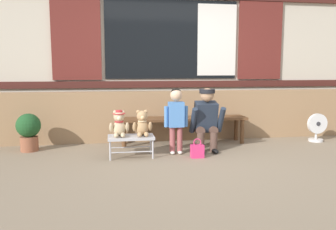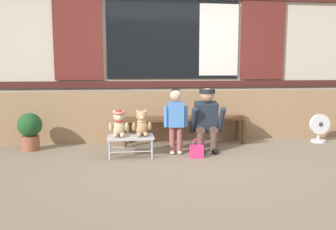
% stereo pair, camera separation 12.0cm
% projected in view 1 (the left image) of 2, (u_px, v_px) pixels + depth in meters
% --- Properties ---
extents(ground_plane, '(60.00, 60.00, 0.00)m').
position_uv_depth(ground_plane, '(195.00, 160.00, 4.70)').
color(ground_plane, '#84725B').
extents(brick_low_wall, '(7.28, 0.25, 0.85)m').
position_uv_depth(brick_low_wall, '(176.00, 115.00, 6.03)').
color(brick_low_wall, '#997551').
rests_on(brick_low_wall, ground).
extents(shop_facade, '(7.43, 0.26, 3.53)m').
position_uv_depth(shop_facade, '(171.00, 39.00, 6.36)').
color(shop_facade, beige).
rests_on(shop_facade, ground).
extents(wooden_bench_long, '(2.10, 0.40, 0.44)m').
position_uv_depth(wooden_bench_long, '(183.00, 121.00, 5.69)').
color(wooden_bench_long, brown).
rests_on(wooden_bench_long, ground).
extents(small_display_bench, '(0.64, 0.36, 0.30)m').
position_uv_depth(small_display_bench, '(131.00, 138.00, 4.85)').
color(small_display_bench, '#BCBCC1').
rests_on(small_display_bench, ground).
extents(teddy_bear_with_hat, '(0.28, 0.27, 0.36)m').
position_uv_depth(teddy_bear_with_hat, '(119.00, 124.00, 4.80)').
color(teddy_bear_with_hat, '#CCB289').
rests_on(teddy_bear_with_hat, small_display_bench).
extents(teddy_bear_plain, '(0.28, 0.26, 0.36)m').
position_uv_depth(teddy_bear_plain, '(142.00, 124.00, 4.85)').
color(teddy_bear_plain, tan).
rests_on(teddy_bear_plain, small_display_bench).
extents(child_standing, '(0.35, 0.18, 0.96)m').
position_uv_depth(child_standing, '(176.00, 114.00, 4.98)').
color(child_standing, '#994C4C').
rests_on(child_standing, ground).
extents(adult_crouching, '(0.50, 0.49, 0.95)m').
position_uv_depth(adult_crouching, '(207.00, 119.00, 5.18)').
color(adult_crouching, brown).
rests_on(adult_crouching, ground).
extents(handbag_on_ground, '(0.18, 0.11, 0.27)m').
position_uv_depth(handbag_on_ground, '(197.00, 151.00, 4.83)').
color(handbag_on_ground, '#E53370').
rests_on(handbag_on_ground, ground).
extents(potted_plant, '(0.36, 0.36, 0.57)m').
position_uv_depth(potted_plant, '(29.00, 130.00, 5.19)').
color(potted_plant, brown).
rests_on(potted_plant, ground).
extents(floor_fan, '(0.34, 0.24, 0.48)m').
position_uv_depth(floor_fan, '(317.00, 128.00, 5.88)').
color(floor_fan, silver).
rests_on(floor_fan, ground).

